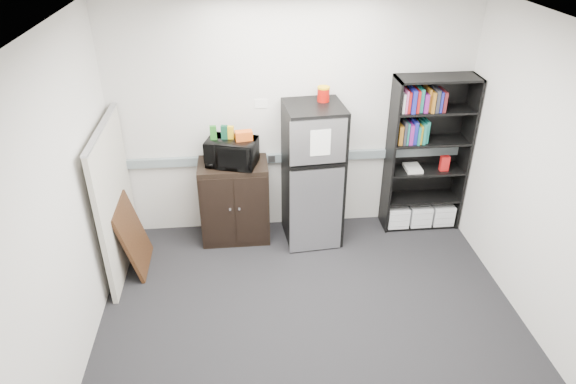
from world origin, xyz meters
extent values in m
plane|color=black|center=(0.00, 0.00, 0.00)|extent=(4.00, 4.00, 0.00)
cube|color=silver|center=(0.00, 1.75, 1.35)|extent=(4.00, 0.02, 2.70)
cube|color=silver|center=(2.00, 0.00, 1.35)|extent=(0.02, 3.50, 2.70)
cube|color=silver|center=(-2.00, 0.00, 1.35)|extent=(0.02, 3.50, 2.70)
cube|color=white|center=(0.00, 0.00, 2.70)|extent=(4.00, 3.50, 0.02)
cube|color=gray|center=(0.00, 1.72, 0.90)|extent=(3.92, 0.05, 0.10)
cube|color=white|center=(-0.35, 1.74, 1.55)|extent=(0.14, 0.00, 0.10)
cube|color=black|center=(1.09, 1.56, 0.93)|extent=(0.02, 0.34, 1.85)
cube|color=black|center=(1.97, 1.56, 0.93)|extent=(0.02, 0.34, 1.85)
cube|color=black|center=(1.53, 1.72, 0.93)|extent=(0.90, 0.02, 1.85)
cube|color=black|center=(1.53, 1.56, 1.84)|extent=(0.90, 0.34, 0.02)
cube|color=black|center=(1.53, 1.56, 0.02)|extent=(0.85, 0.32, 0.03)
cube|color=black|center=(1.53, 1.56, 0.37)|extent=(0.85, 0.32, 0.03)
cube|color=black|center=(1.53, 1.56, 0.74)|extent=(0.85, 0.32, 0.02)
cube|color=black|center=(1.53, 1.56, 1.11)|extent=(0.85, 0.32, 0.02)
cube|color=black|center=(1.53, 1.56, 1.48)|extent=(0.85, 0.32, 0.02)
cube|color=silver|center=(1.25, 1.55, 0.16)|extent=(0.25, 0.30, 0.25)
cube|color=silver|center=(1.53, 1.55, 0.16)|extent=(0.25, 0.30, 0.25)
cube|color=silver|center=(1.81, 1.55, 0.16)|extent=(0.25, 0.30, 0.25)
cube|color=#ACA999|center=(-1.90, 1.08, 0.80)|extent=(0.05, 1.30, 1.60)
cube|color=#B2B2B7|center=(-1.90, 1.08, 1.61)|extent=(0.06, 1.30, 0.02)
cube|color=black|center=(-0.69, 1.50, 0.48)|extent=(0.77, 0.48, 0.96)
cube|color=black|center=(-0.88, 1.26, 0.48)|extent=(0.35, 0.01, 0.84)
cube|color=black|center=(-0.51, 1.26, 0.48)|extent=(0.35, 0.01, 0.84)
cylinder|color=#B2B2B7|center=(-0.74, 1.25, 0.53)|extent=(0.02, 0.02, 0.02)
cylinder|color=#B2B2B7|center=(-0.64, 1.25, 0.53)|extent=(0.02, 0.02, 0.02)
imported|color=black|center=(-0.69, 1.48, 1.11)|extent=(0.61, 0.49, 0.29)
cube|color=#1D5D1A|center=(-0.88, 1.52, 1.33)|extent=(0.07, 0.06, 0.15)
cube|color=#0D3C26|center=(-0.76, 1.52, 1.33)|extent=(0.08, 0.06, 0.15)
cube|color=gold|center=(-0.70, 1.52, 1.32)|extent=(0.08, 0.06, 0.14)
cube|color=#CD5014|center=(-0.56, 1.47, 1.30)|extent=(0.19, 0.12, 0.10)
cube|color=black|center=(0.19, 1.43, 0.80)|extent=(0.66, 0.66, 1.61)
cube|color=silver|center=(0.19, 1.11, 1.35)|extent=(0.59, 0.07, 0.48)
cube|color=silver|center=(0.19, 1.11, 0.53)|extent=(0.59, 0.07, 1.03)
cube|color=black|center=(0.19, 1.10, 1.08)|extent=(0.58, 0.05, 0.03)
cube|color=white|center=(0.21, 1.10, 1.35)|extent=(0.21, 0.02, 0.28)
cube|color=black|center=(0.19, 1.43, 1.62)|extent=(0.66, 0.66, 0.02)
cylinder|color=#A30E07|center=(0.30, 1.55, 1.71)|extent=(0.13, 0.13, 0.16)
cylinder|color=gold|center=(0.30, 1.55, 1.80)|extent=(0.13, 0.13, 0.02)
cube|color=black|center=(-1.77, 1.03, 0.40)|extent=(0.24, 0.63, 0.79)
cube|color=beige|center=(-1.75, 1.03, 0.40)|extent=(0.18, 0.53, 0.67)
camera|label=1|loc=(-0.57, -3.57, 3.49)|focal=32.00mm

